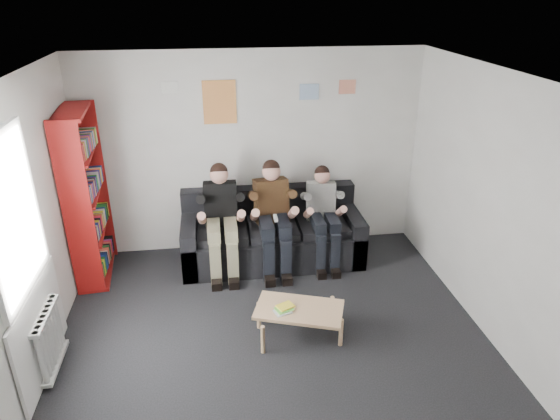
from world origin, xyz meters
The scene contains 14 objects.
room_shell centered at (0.00, 0.00, 1.35)m, with size 5.00×5.00×5.00m.
sofa centered at (0.20, 2.05, 0.33)m, with size 2.35×0.96×0.91m.
bookshelf centered at (-2.06, 1.97, 1.07)m, with size 0.32×0.96×2.13m.
coffee_table centered at (0.27, 0.35, 0.31)m, with size 0.89×0.49×0.36m.
game_cases centered at (0.11, 0.34, 0.38)m, with size 0.21×0.18×0.04m.
person_left centered at (-0.46, 1.84, 0.70)m, with size 0.42×0.90×1.40m.
person_middle centered at (0.20, 1.84, 0.70)m, with size 0.42×0.91×1.41m.
person_right centered at (0.85, 1.85, 0.66)m, with size 0.37×0.80×1.30m.
radiator centered at (-2.15, 0.20, 0.35)m, with size 0.10×0.64×0.60m.
window centered at (-2.22, 0.20, 1.03)m, with size 0.05×1.30×2.36m.
poster_large centered at (-0.40, 2.49, 2.05)m, with size 0.42×0.01×0.55m, color #E6B351.
poster_blue centered at (0.75, 2.49, 2.15)m, with size 0.25×0.01×0.20m, color #3B7CC9.
poster_pink centered at (1.25, 2.49, 2.20)m, with size 0.22×0.01×0.18m, color #BD3B86.
poster_sign centered at (-1.00, 2.49, 2.25)m, with size 0.20×0.01×0.14m, color white.
Camera 1 is at (-0.52, -3.84, 3.43)m, focal length 32.00 mm.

